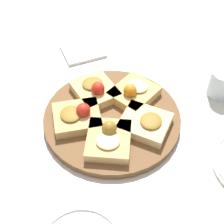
# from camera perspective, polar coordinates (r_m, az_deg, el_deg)

# --- Properties ---
(ground_plane) EXTENTS (3.00, 3.00, 0.00)m
(ground_plane) POSITION_cam_1_polar(r_m,az_deg,el_deg) (0.97, 0.00, -1.49)
(ground_plane) COLOR beige
(serving_board) EXTENTS (0.42, 0.42, 0.02)m
(serving_board) POSITION_cam_1_polar(r_m,az_deg,el_deg) (0.96, 0.00, -1.05)
(serving_board) COLOR brown
(serving_board) RESTS_ON ground_plane
(focaccia_slice_0) EXTENTS (0.17, 0.18, 0.06)m
(focaccia_slice_0) POSITION_cam_1_polar(r_m,az_deg,el_deg) (0.87, -0.62, -4.90)
(focaccia_slice_0) COLOR tan
(focaccia_slice_0) RESTS_ON serving_board
(focaccia_slice_1) EXTENTS (0.18, 0.18, 0.04)m
(focaccia_slice_1) POSITION_cam_1_polar(r_m,az_deg,el_deg) (0.91, 6.13, -2.03)
(focaccia_slice_1) COLOR #E5C689
(focaccia_slice_1) RESTS_ON serving_board
(focaccia_slice_2) EXTENTS (0.17, 0.16, 0.06)m
(focaccia_slice_2) POSITION_cam_1_polar(r_m,az_deg,el_deg) (0.99, 3.98, 3.57)
(focaccia_slice_2) COLOR tan
(focaccia_slice_2) RESTS_ON serving_board
(focaccia_slice_3) EXTENTS (0.13, 0.14, 0.06)m
(focaccia_slice_3) POSITION_cam_1_polar(r_m,az_deg,el_deg) (1.00, -3.07, 4.02)
(focaccia_slice_3) COLOR #DBB775
(focaccia_slice_3) RESTS_ON serving_board
(focaccia_slice_4) EXTENTS (0.16, 0.15, 0.06)m
(focaccia_slice_4) POSITION_cam_1_polar(r_m,az_deg,el_deg) (0.92, -6.35, -0.77)
(focaccia_slice_4) COLOR tan
(focaccia_slice_4) RESTS_ON serving_board
(water_glass) EXTENTS (0.08, 0.08, 0.09)m
(water_glass) POSITION_cam_1_polar(r_m,az_deg,el_deg) (1.07, 19.33, 4.95)
(water_glass) COLOR silver
(water_glass) RESTS_ON ground_plane
(napkin_stack) EXTENTS (0.16, 0.14, 0.01)m
(napkin_stack) POSITION_cam_1_polar(r_m,az_deg,el_deg) (1.22, -5.33, 11.00)
(napkin_stack) COLOR white
(napkin_stack) RESTS_ON ground_plane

